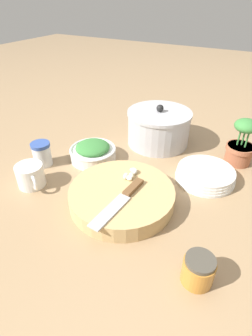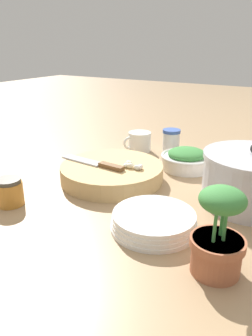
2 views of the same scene
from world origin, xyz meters
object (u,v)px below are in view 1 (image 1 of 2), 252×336
honey_jar (198,270)px  potted_herb (241,145)px  garlic_cloves (130,174)px  coffee_mug (31,176)px  cutting_board (122,196)px  herb_bowl (93,152)px  spice_jar (42,154)px  chef_knife (122,199)px  stock_pot (159,128)px  plate_stack (205,175)px

honey_jar → potted_herb: bearing=90.8°
garlic_cloves → honey_jar: bearing=-36.7°
coffee_mug → potted_herb: 0.73m
cutting_board → garlic_cloves: garlic_cloves is taller
herb_bowl → spice_jar: bearing=-140.0°
cutting_board → potted_herb: 0.48m
chef_knife → stock_pot: size_ratio=0.90×
cutting_board → potted_herb: (0.26, 0.40, 0.05)m
plate_stack → potted_herb: bearing=65.2°
coffee_mug → plate_stack: size_ratio=0.55×
stock_pot → potted_herb: 0.31m
honey_jar → plate_stack: bearing=102.5°
garlic_cloves → spice_jar: bearing=-175.8°
garlic_cloves → stock_pot: 0.33m
plate_stack → honey_jar: size_ratio=2.76×
garlic_cloves → potted_herb: (0.27, 0.33, 0.01)m
chef_knife → honey_jar: bearing=162.4°
coffee_mug → potted_herb: potted_herb is taller
chef_knife → coffee_mug: (-0.32, -0.03, -0.02)m
herb_bowl → stock_pot: 0.29m
plate_stack → honey_jar: bearing=-77.5°
cutting_board → stock_pot: (-0.05, 0.39, 0.04)m
cutting_board → honey_jar: (0.27, -0.14, 0.01)m
spice_jar → plate_stack: size_ratio=0.44×
cutting_board → stock_pot: bearing=97.8°
plate_stack → stock_pot: size_ratio=0.78×
chef_knife → coffee_mug: 0.32m
chef_knife → herb_bowl: bearing=-35.5°
coffee_mug → herb_bowl: bearing=69.6°
potted_herb → herb_bowl: bearing=-153.3°
spice_jar → honey_jar: 0.65m
chef_knife → herb_bowl: size_ratio=1.33×
cutting_board → stock_pot: 0.40m
spice_jar → stock_pot: (0.30, 0.35, 0.02)m
honey_jar → stock_pot: stock_pot is taller
spice_jar → stock_pot: size_ratio=0.34×
garlic_cloves → plate_stack: (0.19, 0.17, -0.04)m
potted_herb → honey_jar: bearing=-89.2°
plate_stack → spice_jar: bearing=-160.3°
cutting_board → stock_pot: stock_pot is taller
spice_jar → plate_stack: (0.54, 0.19, -0.02)m
stock_pot → potted_herb: (0.31, 0.00, 0.00)m
plate_stack → honey_jar: (0.08, -0.37, 0.02)m
coffee_mug → garlic_cloves: bearing=25.0°
chef_knife → plate_stack: chef_knife is taller
garlic_cloves → plate_stack: 0.26m
cutting_board → herb_bowl: size_ratio=1.82×
cutting_board → honey_jar: 0.30m
coffee_mug → stock_pot: bearing=62.1°
stock_pot → plate_stack: bearing=-33.2°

